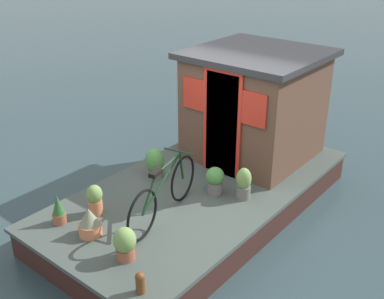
{
  "coord_description": "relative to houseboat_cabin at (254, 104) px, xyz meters",
  "views": [
    {
      "loc": [
        -5.06,
        -3.97,
        4.16
      ],
      "look_at": [
        -0.2,
        0.0,
        1.19
      ],
      "focal_mm": 43.77,
      "sensor_mm": 36.0,
      "label": 1
    }
  ],
  "objects": [
    {
      "name": "ground_plane",
      "position": [
        -1.49,
        0.0,
        -1.43
      ],
      "size": [
        60.0,
        60.0,
        0.0
      ],
      "primitive_type": "plane",
      "color": "#2D4247"
    },
    {
      "name": "houseboat_deck",
      "position": [
        -1.49,
        0.0,
        -1.18
      ],
      "size": [
        5.21,
        2.66,
        0.49
      ],
      "color": "#424C47",
      "rests_on": "ground_plane"
    },
    {
      "name": "houseboat_cabin",
      "position": [
        0.0,
        0.0,
        0.0
      ],
      "size": [
        2.07,
        2.08,
        1.86
      ],
      "color": "brown",
      "rests_on": "houseboat_deck"
    },
    {
      "name": "bicycle",
      "position": [
        -2.51,
        -0.17,
        -0.55
      ],
      "size": [
        1.76,
        0.55,
        0.84
      ],
      "color": "black",
      "rests_on": "houseboat_deck"
    },
    {
      "name": "potted_plant_lavender",
      "position": [
        -3.43,
        0.31,
        -0.75
      ],
      "size": [
        0.31,
        0.31,
        0.41
      ],
      "color": "#C6754C",
      "rests_on": "houseboat_deck"
    },
    {
      "name": "potted_plant_basil",
      "position": [
        -3.48,
        -0.41,
        -0.72
      ],
      "size": [
        0.28,
        0.28,
        0.44
      ],
      "color": "#935138",
      "rests_on": "houseboat_deck"
    },
    {
      "name": "potted_plant_mint",
      "position": [
        -3.52,
        0.85,
        -0.73
      ],
      "size": [
        0.19,
        0.19,
        0.44
      ],
      "color": "#935138",
      "rests_on": "houseboat_deck"
    },
    {
      "name": "potted_plant_succulent",
      "position": [
        -1.72,
        0.75,
        -0.7
      ],
      "size": [
        0.31,
        0.31,
        0.5
      ],
      "color": "slate",
      "rests_on": "houseboat_deck"
    },
    {
      "name": "potted_plant_geranium",
      "position": [
        -3.06,
        0.65,
        -0.71
      ],
      "size": [
        0.23,
        0.23,
        0.45
      ],
      "color": "#C6754C",
      "rests_on": "houseboat_deck"
    },
    {
      "name": "potted_plant_thyme",
      "position": [
        -1.53,
        -0.32,
        -0.71
      ],
      "size": [
        0.28,
        0.28,
        0.43
      ],
      "color": "slate",
      "rests_on": "houseboat_deck"
    },
    {
      "name": "potted_plant_rosemary",
      "position": [
        -1.37,
        -0.73,
        -0.7
      ],
      "size": [
        0.23,
        0.23,
        0.5
      ],
      "color": "slate",
      "rests_on": "houseboat_deck"
    },
    {
      "name": "mooring_bollard",
      "position": [
        -3.79,
        -0.98,
        -0.79
      ],
      "size": [
        0.11,
        0.11,
        0.27
      ],
      "color": "brown",
      "rests_on": "houseboat_deck"
    }
  ]
}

